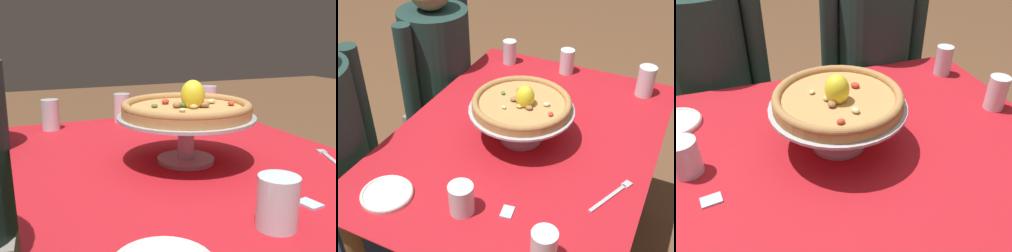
{
  "view_description": "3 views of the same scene",
  "coord_description": "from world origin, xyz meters",
  "views": [
    {
      "loc": [
        -0.97,
        0.48,
        1.09
      ],
      "look_at": [
        -0.05,
        0.09,
        0.85
      ],
      "focal_mm": 42.18,
      "sensor_mm": 36.0,
      "label": 1
    },
    {
      "loc": [
        -1.2,
        -0.5,
        1.71
      ],
      "look_at": [
        -0.04,
        0.06,
        0.79
      ],
      "focal_mm": 45.94,
      "sensor_mm": 36.0,
      "label": 2
    },
    {
      "loc": [
        -0.26,
        -0.76,
        1.37
      ],
      "look_at": [
        -0.0,
        -0.02,
        0.81
      ],
      "focal_mm": 37.06,
      "sensor_mm": 36.0,
      "label": 3
    }
  ],
  "objects": [
    {
      "name": "dining_table",
      "position": [
        0.0,
        0.0,
        0.63
      ],
      "size": [
        1.29,
        0.95,
        0.73
      ],
      "color": "brown",
      "rests_on": "ground"
    },
    {
      "name": "pizza_stand",
      "position": [
        -0.01,
        0.02,
        0.83
      ],
      "size": [
        0.38,
        0.38,
        0.13
      ],
      "color": "#B7B7C1",
      "rests_on": "dining_table"
    },
    {
      "name": "pizza",
      "position": [
        -0.01,
        0.01,
        0.89
      ],
      "size": [
        0.36,
        0.36,
        0.1
      ],
      "color": "tan",
      "rests_on": "pizza_stand"
    },
    {
      "name": "water_glass_back_right",
      "position": [
        0.53,
        0.32,
        0.78
      ],
      "size": [
        0.07,
        0.07,
        0.12
      ],
      "color": "silver",
      "rests_on": "dining_table"
    },
    {
      "name": "water_glass_side_right",
      "position": [
        0.56,
        0.03,
        0.78
      ],
      "size": [
        0.07,
        0.07,
        0.12
      ],
      "color": "white",
      "rests_on": "dining_table"
    },
    {
      "name": "water_glass_side_left",
      "position": [
        -0.43,
        0.03,
        0.77
      ],
      "size": [
        0.08,
        0.08,
        0.1
      ],
      "color": "silver",
      "rests_on": "dining_table"
    },
    {
      "name": "sugar_packet",
      "position": [
        -0.37,
        -0.1,
        0.73
      ],
      "size": [
        0.05,
        0.04,
        0.0
      ],
      "primitive_type": "cube",
      "rotation": [
        0.0,
        0.0,
        0.16
      ],
      "color": "silver",
      "rests_on": "dining_table"
    },
    {
      "name": "diner_left",
      "position": [
        -0.36,
        0.68,
        0.61
      ],
      "size": [
        0.49,
        0.37,
        1.25
      ],
      "color": "navy",
      "rests_on": "ground"
    },
    {
      "name": "diner_right",
      "position": [
        0.36,
        0.63,
        0.57
      ],
      "size": [
        0.49,
        0.36,
        1.2
      ],
      "color": "gray",
      "rests_on": "ground"
    }
  ]
}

